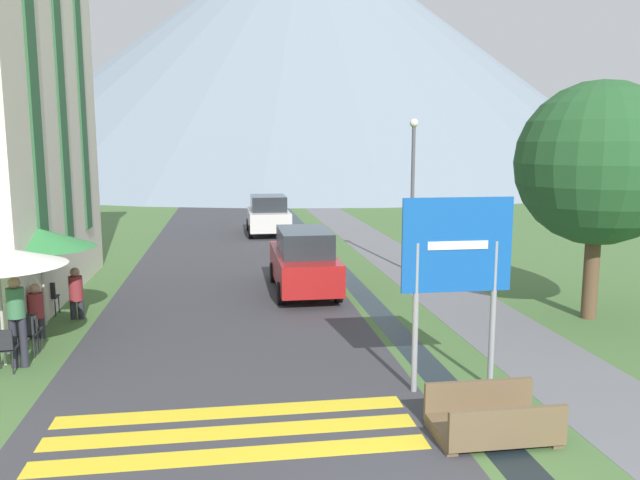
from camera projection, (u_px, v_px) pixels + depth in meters
name	position (u px, v px, depth m)	size (l,w,h in m)	color
ground_plane	(289.00, 245.00, 26.11)	(160.00, 160.00, 0.00)	#476B38
road	(228.00, 218.00, 35.52)	(6.40, 60.00, 0.01)	#38383D
footpath	(333.00, 216.00, 36.41)	(2.20, 60.00, 0.01)	slate
drainage_channel	(292.00, 217.00, 36.06)	(0.60, 60.00, 0.00)	black
crosswalk_marking	(233.00, 432.00, 9.15)	(5.44, 1.84, 0.01)	yellow
mountain_distant	(305.00, 51.00, 78.86)	(82.37, 82.37, 31.66)	slate
road_sign	(457.00, 263.00, 10.42)	(1.90, 0.11, 3.32)	gray
footbridge	(492.00, 422.00, 8.99)	(1.70, 1.10, 0.65)	brown
parked_car_near	(304.00, 261.00, 17.68)	(1.72, 4.35, 1.82)	#A31919
parked_car_far	(268.00, 215.00, 29.02)	(1.94, 4.07, 1.82)	silver
cafe_chair_far_right	(48.00, 295.00, 15.27)	(0.40, 0.40, 0.85)	#232328
cafe_chair_near_right	(28.00, 329.00, 12.50)	(0.40, 0.40, 0.85)	#232328
cafe_chair_near_left	(25.00, 332.00, 12.30)	(0.40, 0.40, 0.85)	#232328
cafe_chair_nearest	(3.00, 346.00, 11.44)	(0.40, 0.40, 0.85)	#232328
cafe_umbrella_middle_green	(40.00, 238.00, 14.25)	(2.45, 2.45, 2.27)	#B7B2A8
person_standing_terrace	(17.00, 315.00, 11.66)	(0.32, 0.32, 1.75)	#282833
person_seated_near	(36.00, 308.00, 13.49)	(0.32, 0.32, 1.21)	#282833
person_seated_far	(76.00, 291.00, 14.96)	(0.32, 0.32, 1.27)	#282833
streetlamp	(413.00, 182.00, 20.16)	(0.28, 0.28, 4.98)	#515156
tree_by_path	(598.00, 164.00, 14.58)	(3.84, 3.84, 5.66)	brown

